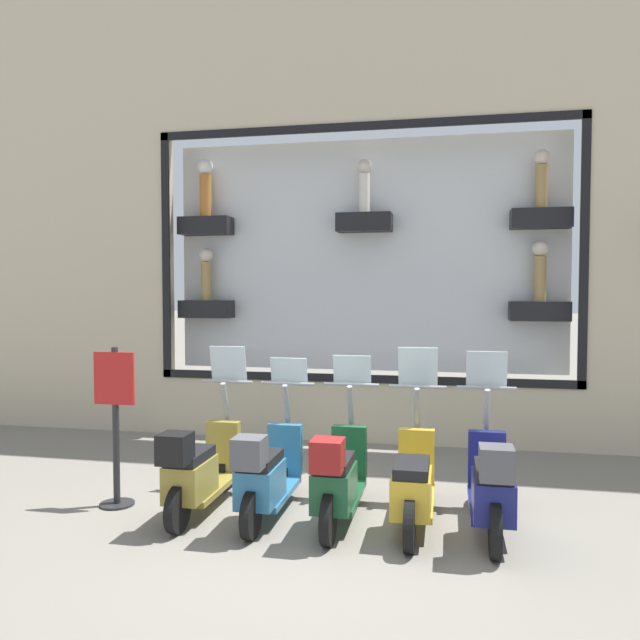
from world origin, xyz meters
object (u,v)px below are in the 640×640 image
scooter_green_2 (338,477)px  shop_sign_post (115,420)px  scooter_teal_3 (267,474)px  scooter_olive_4 (199,469)px  scooter_yellow_1 (413,484)px  scooter_navy_0 (491,486)px

scooter_green_2 → shop_sign_post: bearing=88.6°
scooter_teal_3 → scooter_olive_4: scooter_olive_4 is taller
scooter_yellow_1 → scooter_teal_3: scooter_yellow_1 is taller
scooter_teal_3 → scooter_olive_4: size_ratio=1.00×
scooter_navy_0 → scooter_teal_3: 2.15m
scooter_teal_3 → scooter_green_2: bearing=-89.6°
scooter_yellow_1 → scooter_olive_4: (-0.07, 2.15, 0.04)m
scooter_olive_4 → shop_sign_post: (0.06, 0.95, 0.45)m
scooter_yellow_1 → scooter_green_2: size_ratio=1.00×
scooter_navy_0 → scooter_olive_4: size_ratio=1.00×
scooter_navy_0 → scooter_olive_4: bearing=90.1°
scooter_teal_3 → scooter_yellow_1: bearing=-87.2°
scooter_yellow_1 → scooter_olive_4: size_ratio=1.00×
scooter_navy_0 → scooter_green_2: bearing=90.2°
scooter_navy_0 → scooter_teal_3: (-0.01, 2.15, -0.02)m
scooter_navy_0 → scooter_green_2: scooter_navy_0 is taller
scooter_olive_4 → scooter_green_2: bearing=-90.0°
scooter_teal_3 → scooter_olive_4: bearing=89.7°
shop_sign_post → scooter_olive_4: bearing=-93.6°
scooter_green_2 → scooter_olive_4: bearing=90.0°
scooter_yellow_1 → shop_sign_post: shop_sign_post is taller
scooter_navy_0 → scooter_yellow_1: (0.06, 0.72, -0.05)m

